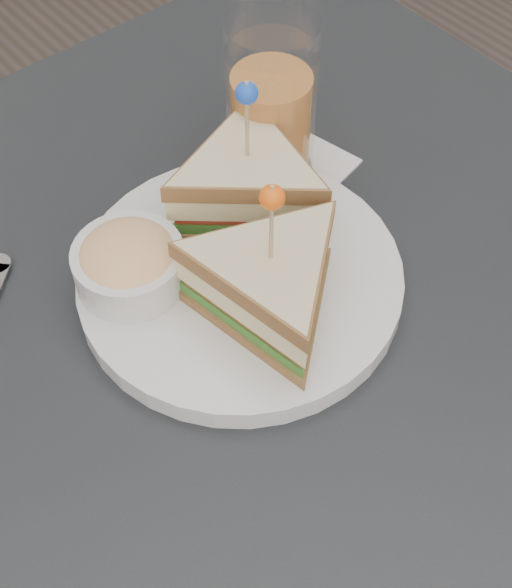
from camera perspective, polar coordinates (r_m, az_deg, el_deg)
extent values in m
cube|color=black|center=(0.61, -0.13, -4.77)|extent=(0.80, 0.80, 0.03)
cylinder|color=black|center=(1.21, 2.17, 5.24)|extent=(0.04, 0.04, 0.72)
cylinder|color=silver|center=(0.63, -1.11, 0.93)|extent=(0.28, 0.28, 0.01)
cylinder|color=silver|center=(0.62, -1.12, 1.48)|extent=(0.28, 0.28, 0.00)
cylinder|color=tan|center=(0.53, 1.07, 4.51)|extent=(0.00, 0.00, 0.08)
sphere|color=#D8500D|center=(0.51, 1.12, 6.75)|extent=(0.02, 0.02, 0.02)
cylinder|color=tan|center=(0.60, -0.63, 11.62)|extent=(0.00, 0.00, 0.08)
sphere|color=#1640AA|center=(0.58, -0.65, 13.82)|extent=(0.02, 0.02, 0.02)
cylinder|color=silver|center=(0.61, -8.78, 1.80)|extent=(0.09, 0.09, 0.04)
ellipsoid|color=#E0B772|center=(0.60, -8.93, 2.58)|extent=(0.08, 0.08, 0.03)
cube|color=silver|center=(0.72, 0.98, 8.71)|extent=(0.14, 0.14, 0.00)
cylinder|color=#B16D32|center=(0.69, 1.04, 11.81)|extent=(0.08, 0.08, 0.09)
cylinder|color=white|center=(0.67, 1.06, 13.28)|extent=(0.09, 0.09, 0.14)
cube|color=white|center=(0.67, 1.07, 15.23)|extent=(0.02, 0.02, 0.02)
cube|color=white|center=(0.65, 0.86, 13.63)|extent=(0.02, 0.02, 0.02)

